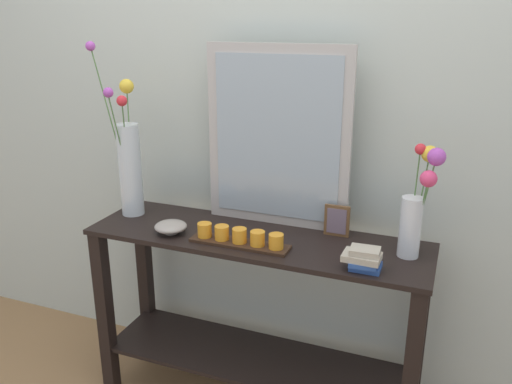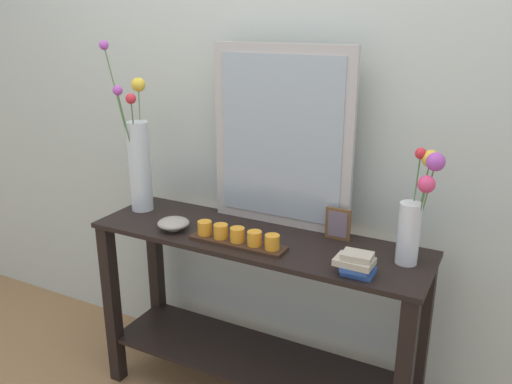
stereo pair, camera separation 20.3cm
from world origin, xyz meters
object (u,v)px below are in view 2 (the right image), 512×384
tall_vase_left (139,158)px  book_stack (356,264)px  decorative_bowl (173,223)px  mirror_leaning (281,138)px  vase_right (416,211)px  candle_tray (237,237)px  console_table (256,304)px  picture_frame_small (338,224)px

tall_vase_left → book_stack: 1.09m
book_stack → decorative_bowl: bearing=177.4°
book_stack → tall_vase_left: bearing=170.8°
mirror_leaning → vase_right: size_ratio=1.80×
mirror_leaning → decorative_bowl: 0.56m
mirror_leaning → tall_vase_left: size_ratio=1.00×
book_stack → mirror_leaning: bearing=144.9°
decorative_bowl → book_stack: bearing=-2.6°
vase_right → candle_tray: bearing=-167.1°
console_table → tall_vase_left: 0.82m
console_table → tall_vase_left: (-0.60, 0.04, 0.55)m
console_table → candle_tray: 0.35m
console_table → book_stack: book_stack is taller
tall_vase_left → candle_tray: bearing=-13.6°
mirror_leaning → vase_right: mirror_leaning is taller
console_table → tall_vase_left: bearing=176.2°
mirror_leaning → vase_right: bearing=-12.2°
tall_vase_left → decorative_bowl: size_ratio=5.64×
decorative_bowl → tall_vase_left: bearing=153.7°
book_stack → console_table: bearing=163.8°
mirror_leaning → book_stack: mirror_leaning is taller
candle_tray → picture_frame_small: bearing=34.8°
console_table → mirror_leaning: mirror_leaning is taller
picture_frame_small → tall_vase_left: bearing=-174.5°
candle_tray → picture_frame_small: (0.32, 0.22, 0.04)m
mirror_leaning → decorative_bowl: (-0.36, -0.26, -0.34)m
console_table → vase_right: 0.78m
console_table → mirror_leaning: bearing=80.9°
candle_tray → picture_frame_small: 0.40m
mirror_leaning → candle_tray: mirror_leaning is taller
candle_tray → book_stack: size_ratio=2.97×
vase_right → decorative_bowl: bearing=-171.5°
candle_tray → picture_frame_small: size_ratio=3.08×
vase_right → picture_frame_small: 0.34m
vase_right → book_stack: size_ratio=3.10×
mirror_leaning → candle_tray: size_ratio=1.88×
decorative_bowl → picture_frame_small: bearing=19.4°
picture_frame_small → book_stack: bearing=-58.8°
candle_tray → vase_right: bearing=12.9°
tall_vase_left → picture_frame_small: (0.90, 0.09, -0.18)m
vase_right → candle_tray: size_ratio=1.04×
console_table → picture_frame_small: size_ratio=10.78×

